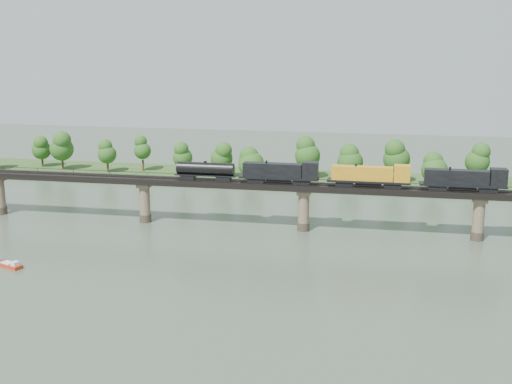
# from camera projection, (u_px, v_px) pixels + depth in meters

# --- Properties ---
(ground) EXTENTS (400.00, 400.00, 0.00)m
(ground) POSITION_uv_depth(u_px,v_px,m) (285.00, 274.00, 125.69)
(ground) COLOR #384738
(ground) RESTS_ON ground
(far_bank) EXTENTS (300.00, 24.00, 1.60)m
(far_bank) POSITION_uv_depth(u_px,v_px,m) (323.00, 180.00, 206.72)
(far_bank) COLOR #2A491D
(far_bank) RESTS_ON ground
(bridge) EXTENTS (236.00, 30.00, 11.50)m
(bridge) POSITION_uv_depth(u_px,v_px,m) (304.00, 209.00, 153.09)
(bridge) COLOR #473A2D
(bridge) RESTS_ON ground
(bridge_superstructure) EXTENTS (220.00, 4.90, 0.75)m
(bridge_superstructure) POSITION_uv_depth(u_px,v_px,m) (304.00, 183.00, 151.63)
(bridge_superstructure) COLOR black
(bridge_superstructure) RESTS_ON bridge
(far_treeline) EXTENTS (289.06, 17.54, 13.60)m
(far_treeline) POSITION_uv_depth(u_px,v_px,m) (297.00, 157.00, 202.10)
(far_treeline) COLOR #382619
(far_treeline) RESTS_ON far_bank
(freight_train) EXTENTS (77.17, 3.01, 5.31)m
(freight_train) POSITION_uv_depth(u_px,v_px,m) (339.00, 175.00, 149.62)
(freight_train) COLOR black
(freight_train) RESTS_ON bridge
(motorboat) EXTENTS (5.73, 3.83, 1.51)m
(motorboat) POSITION_uv_depth(u_px,v_px,m) (11.00, 265.00, 129.07)
(motorboat) COLOR #AE3013
(motorboat) RESTS_ON ground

